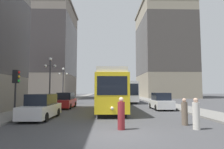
{
  "coord_description": "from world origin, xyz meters",
  "views": [
    {
      "loc": [
        -0.57,
        -9.41,
        2.12
      ],
      "look_at": [
        -0.04,
        8.68,
        3.58
      ],
      "focal_mm": 30.92,
      "sensor_mm": 36.0,
      "label": 1
    }
  ],
  "objects_px": {
    "transit_bus": "(126,91)",
    "parked_car_left_mid": "(66,101)",
    "pedestrian_on_sidewalk": "(121,114)",
    "pedestrian_crossing_far": "(196,115)",
    "pedestrian_crossing_near": "(185,113)",
    "traffic_light_near_left": "(16,81)",
    "lamp_post_left_far": "(63,80)",
    "streetcar": "(110,90)",
    "parked_car_left_near": "(41,107)",
    "lamp_post_left_near": "(50,75)",
    "parked_car_right_far": "(161,102)"
  },
  "relations": [
    {
      "from": "traffic_light_near_left",
      "to": "lamp_post_left_near",
      "type": "relative_size",
      "value": 0.58
    },
    {
      "from": "parked_car_left_near",
      "to": "pedestrian_on_sidewalk",
      "type": "relative_size",
      "value": 2.74
    },
    {
      "from": "parked_car_left_mid",
      "to": "pedestrian_crossing_far",
      "type": "xyz_separation_m",
      "value": [
        9.68,
        -12.78,
        -0.06
      ]
    },
    {
      "from": "parked_car_left_near",
      "to": "pedestrian_crossing_far",
      "type": "bearing_deg",
      "value": -22.13
    },
    {
      "from": "pedestrian_on_sidewalk",
      "to": "lamp_post_left_near",
      "type": "bearing_deg",
      "value": 121.74
    },
    {
      "from": "pedestrian_on_sidewalk",
      "to": "traffic_light_near_left",
      "type": "distance_m",
      "value": 8.36
    },
    {
      "from": "pedestrian_on_sidewalk",
      "to": "lamp_post_left_far",
      "type": "relative_size",
      "value": 0.32
    },
    {
      "from": "parked_car_left_mid",
      "to": "traffic_light_near_left",
      "type": "relative_size",
      "value": 1.45
    },
    {
      "from": "pedestrian_crossing_far",
      "to": "pedestrian_on_sidewalk",
      "type": "distance_m",
      "value": 4.06
    },
    {
      "from": "streetcar",
      "to": "transit_bus",
      "type": "relative_size",
      "value": 1.1
    },
    {
      "from": "lamp_post_left_far",
      "to": "pedestrian_on_sidewalk",
      "type": "bearing_deg",
      "value": -68.99
    },
    {
      "from": "pedestrian_crossing_near",
      "to": "parked_car_right_far",
      "type": "bearing_deg",
      "value": 109.91
    },
    {
      "from": "parked_car_right_far",
      "to": "transit_bus",
      "type": "bearing_deg",
      "value": -79.42
    },
    {
      "from": "parked_car_left_near",
      "to": "parked_car_right_far",
      "type": "xyz_separation_m",
      "value": [
        10.79,
        6.5,
        -0.0
      ]
    },
    {
      "from": "transit_bus",
      "to": "pedestrian_crossing_far",
      "type": "distance_m",
      "value": 24.3
    },
    {
      "from": "streetcar",
      "to": "pedestrian_crossing_near",
      "type": "xyz_separation_m",
      "value": [
        4.32,
        -9.4,
        -1.35
      ]
    },
    {
      "from": "streetcar",
      "to": "pedestrian_on_sidewalk",
      "type": "height_order",
      "value": "streetcar"
    },
    {
      "from": "parked_car_left_near",
      "to": "parked_car_left_mid",
      "type": "distance_m",
      "value": 8.62
    },
    {
      "from": "pedestrian_crossing_far",
      "to": "lamp_post_left_far",
      "type": "xyz_separation_m",
      "value": [
        -11.58,
        19.66,
        2.94
      ]
    },
    {
      "from": "streetcar",
      "to": "lamp_post_left_near",
      "type": "bearing_deg",
      "value": 164.44
    },
    {
      "from": "streetcar",
      "to": "parked_car_left_near",
      "type": "relative_size",
      "value": 2.99
    },
    {
      "from": "pedestrian_on_sidewalk",
      "to": "pedestrian_crossing_near",
      "type": "bearing_deg",
      "value": 17.96
    },
    {
      "from": "pedestrian_crossing_near",
      "to": "pedestrian_crossing_far",
      "type": "bearing_deg",
      "value": -57.72
    },
    {
      "from": "pedestrian_on_sidewalk",
      "to": "lamp_post_left_near",
      "type": "relative_size",
      "value": 0.3
    },
    {
      "from": "pedestrian_crossing_far",
      "to": "traffic_light_near_left",
      "type": "height_order",
      "value": "traffic_light_near_left"
    },
    {
      "from": "parked_car_left_near",
      "to": "pedestrian_on_sidewalk",
      "type": "bearing_deg",
      "value": -34.93
    },
    {
      "from": "pedestrian_on_sidewalk",
      "to": "lamp_post_left_far",
      "type": "xyz_separation_m",
      "value": [
        -7.53,
        19.59,
        2.92
      ]
    },
    {
      "from": "parked_car_left_near",
      "to": "parked_car_left_mid",
      "type": "height_order",
      "value": "same"
    },
    {
      "from": "parked_car_left_near",
      "to": "traffic_light_near_left",
      "type": "bearing_deg",
      "value": -161.08
    },
    {
      "from": "transit_bus",
      "to": "parked_car_left_mid",
      "type": "distance_m",
      "value": 14.23
    },
    {
      "from": "parked_car_left_mid",
      "to": "traffic_light_near_left",
      "type": "bearing_deg",
      "value": -99.78
    },
    {
      "from": "transit_bus",
      "to": "pedestrian_crossing_near",
      "type": "relative_size",
      "value": 8.0
    },
    {
      "from": "pedestrian_crossing_far",
      "to": "transit_bus",
      "type": "bearing_deg",
      "value": 19.93
    },
    {
      "from": "parked_car_left_mid",
      "to": "pedestrian_crossing_near",
      "type": "bearing_deg",
      "value": -49.62
    },
    {
      "from": "transit_bus",
      "to": "lamp_post_left_far",
      "type": "height_order",
      "value": "lamp_post_left_far"
    },
    {
      "from": "lamp_post_left_near",
      "to": "lamp_post_left_far",
      "type": "bearing_deg",
      "value": 90.0
    },
    {
      "from": "pedestrian_on_sidewalk",
      "to": "pedestrian_crossing_far",
      "type": "bearing_deg",
      "value": 0.0
    },
    {
      "from": "parked_car_left_mid",
      "to": "pedestrian_crossing_near",
      "type": "height_order",
      "value": "parked_car_left_mid"
    },
    {
      "from": "transit_bus",
      "to": "pedestrian_on_sidewalk",
      "type": "relative_size",
      "value": 7.49
    },
    {
      "from": "transit_bus",
      "to": "pedestrian_on_sidewalk",
      "type": "xyz_separation_m",
      "value": [
        -2.74,
        -24.18,
        -1.14
      ]
    },
    {
      "from": "transit_bus",
      "to": "pedestrian_on_sidewalk",
      "type": "height_order",
      "value": "transit_bus"
    },
    {
      "from": "traffic_light_near_left",
      "to": "lamp_post_left_near",
      "type": "height_order",
      "value": "lamp_post_left_near"
    },
    {
      "from": "lamp_post_left_far",
      "to": "pedestrian_crossing_near",
      "type": "bearing_deg",
      "value": -58.03
    },
    {
      "from": "parked_car_right_far",
      "to": "pedestrian_crossing_far",
      "type": "height_order",
      "value": "parked_car_right_far"
    },
    {
      "from": "streetcar",
      "to": "lamp_post_left_near",
      "type": "distance_m",
      "value": 7.66
    },
    {
      "from": "parked_car_left_near",
      "to": "lamp_post_left_far",
      "type": "relative_size",
      "value": 0.87
    },
    {
      "from": "pedestrian_on_sidewalk",
      "to": "transit_bus",
      "type": "bearing_deg",
      "value": 84.44
    },
    {
      "from": "traffic_light_near_left",
      "to": "lamp_post_left_far",
      "type": "bearing_deg",
      "value": 90.78
    },
    {
      "from": "lamp_post_left_near",
      "to": "pedestrian_on_sidewalk",
      "type": "bearing_deg",
      "value": -59.17
    },
    {
      "from": "traffic_light_near_left",
      "to": "streetcar",
      "type": "bearing_deg",
      "value": 45.47
    }
  ]
}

